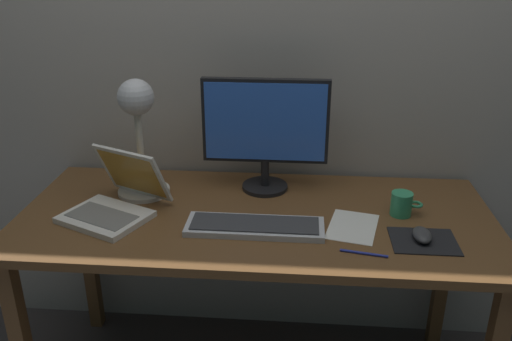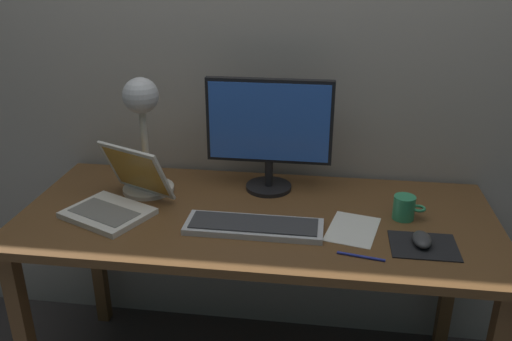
{
  "view_description": "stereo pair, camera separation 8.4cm",
  "coord_description": "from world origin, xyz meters",
  "px_view_note": "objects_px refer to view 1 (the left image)",
  "views": [
    {
      "loc": [
        0.13,
        -1.6,
        1.57
      ],
      "look_at": [
        0.01,
        -0.05,
        0.92
      ],
      "focal_mm": 37.36,
      "sensor_mm": 36.0,
      "label": 1
    },
    {
      "loc": [
        0.22,
        -1.59,
        1.57
      ],
      "look_at": [
        0.01,
        -0.05,
        0.92
      ],
      "focal_mm": 37.36,
      "sensor_mm": 36.0,
      "label": 2
    }
  ],
  "objects_px": {
    "mouse": "(422,235)",
    "pen": "(364,253)",
    "desk_lamp": "(138,120)",
    "coffee_mug": "(402,204)",
    "laptop": "(118,196)",
    "keyboard_main": "(255,226)",
    "monitor": "(265,128)"
  },
  "relations": [
    {
      "from": "desk_lamp",
      "to": "laptop",
      "type": "bearing_deg",
      "value": -105.33
    },
    {
      "from": "laptop",
      "to": "desk_lamp",
      "type": "distance_m",
      "value": 0.27
    },
    {
      "from": "keyboard_main",
      "to": "laptop",
      "type": "relative_size",
      "value": 1.15
    },
    {
      "from": "keyboard_main",
      "to": "pen",
      "type": "bearing_deg",
      "value": -20.21
    },
    {
      "from": "mouse",
      "to": "pen",
      "type": "distance_m",
      "value": 0.21
    },
    {
      "from": "monitor",
      "to": "mouse",
      "type": "xyz_separation_m",
      "value": [
        0.5,
        -0.34,
        -0.22
      ]
    },
    {
      "from": "desk_lamp",
      "to": "mouse",
      "type": "distance_m",
      "value": 1.01
    },
    {
      "from": "laptop",
      "to": "mouse",
      "type": "relative_size",
      "value": 3.98
    },
    {
      "from": "laptop",
      "to": "pen",
      "type": "xyz_separation_m",
      "value": [
        0.8,
        -0.21,
        -0.06
      ]
    },
    {
      "from": "keyboard_main",
      "to": "pen",
      "type": "relative_size",
      "value": 3.15
    },
    {
      "from": "coffee_mug",
      "to": "pen",
      "type": "xyz_separation_m",
      "value": [
        -0.15,
        -0.27,
        -0.04
      ]
    },
    {
      "from": "desk_lamp",
      "to": "mouse",
      "type": "bearing_deg",
      "value": -15.81
    },
    {
      "from": "keyboard_main",
      "to": "mouse",
      "type": "xyz_separation_m",
      "value": [
        0.52,
        -0.03,
        0.01
      ]
    },
    {
      "from": "monitor",
      "to": "desk_lamp",
      "type": "distance_m",
      "value": 0.45
    },
    {
      "from": "desk_lamp",
      "to": "coffee_mug",
      "type": "bearing_deg",
      "value": -6.12
    },
    {
      "from": "coffee_mug",
      "to": "pen",
      "type": "relative_size",
      "value": 0.76
    },
    {
      "from": "monitor",
      "to": "laptop",
      "type": "bearing_deg",
      "value": -154.87
    },
    {
      "from": "mouse",
      "to": "coffee_mug",
      "type": "distance_m",
      "value": 0.17
    },
    {
      "from": "laptop",
      "to": "coffee_mug",
      "type": "bearing_deg",
      "value": 3.27
    },
    {
      "from": "desk_lamp",
      "to": "pen",
      "type": "xyz_separation_m",
      "value": [
        0.76,
        -0.36,
        -0.28
      ]
    },
    {
      "from": "mouse",
      "to": "pen",
      "type": "height_order",
      "value": "mouse"
    },
    {
      "from": "monitor",
      "to": "pen",
      "type": "bearing_deg",
      "value": -53.7
    },
    {
      "from": "laptop",
      "to": "desk_lamp",
      "type": "height_order",
      "value": "desk_lamp"
    },
    {
      "from": "monitor",
      "to": "mouse",
      "type": "height_order",
      "value": "monitor"
    },
    {
      "from": "desk_lamp",
      "to": "pen",
      "type": "height_order",
      "value": "desk_lamp"
    },
    {
      "from": "monitor",
      "to": "mouse",
      "type": "relative_size",
      "value": 4.7
    },
    {
      "from": "desk_lamp",
      "to": "coffee_mug",
      "type": "distance_m",
      "value": 0.95
    },
    {
      "from": "pen",
      "to": "monitor",
      "type": "bearing_deg",
      "value": 126.3
    },
    {
      "from": "mouse",
      "to": "keyboard_main",
      "type": "bearing_deg",
      "value": 177.04
    },
    {
      "from": "keyboard_main",
      "to": "coffee_mug",
      "type": "height_order",
      "value": "coffee_mug"
    },
    {
      "from": "monitor",
      "to": "coffee_mug",
      "type": "relative_size",
      "value": 4.24
    },
    {
      "from": "monitor",
      "to": "keyboard_main",
      "type": "bearing_deg",
      "value": -92.06
    }
  ]
}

